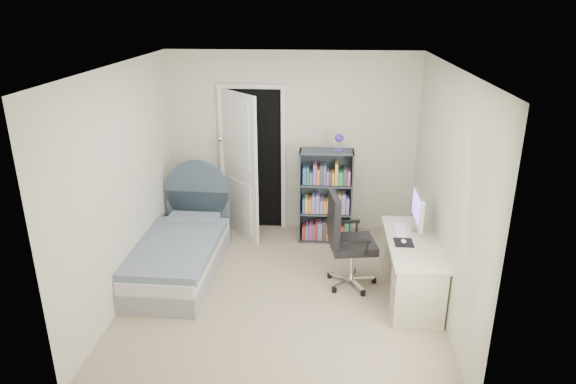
# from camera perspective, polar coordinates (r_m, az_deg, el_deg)

# --- Properties ---
(room_shell) EXTENTS (3.50, 3.70, 2.60)m
(room_shell) POSITION_cam_1_polar(r_m,az_deg,el_deg) (5.40, -0.77, 0.48)
(room_shell) COLOR gray
(room_shell) RESTS_ON ground
(door) EXTENTS (0.92, 0.64, 2.06)m
(door) POSITION_cam_1_polar(r_m,az_deg,el_deg) (7.03, -4.86, 3.35)
(door) COLOR black
(door) RESTS_ON ground
(bed) EXTENTS (0.93, 1.89, 1.15)m
(bed) POSITION_cam_1_polar(r_m,az_deg,el_deg) (6.35, -11.77, -6.50)
(bed) COLOR gray
(bed) RESTS_ON ground
(nightstand) EXTENTS (0.37, 0.37, 0.55)m
(nightstand) POSITION_cam_1_polar(r_m,az_deg,el_deg) (7.41, -10.91, -1.57)
(nightstand) COLOR tan
(nightstand) RESTS_ON ground
(floor_lamp) EXTENTS (0.20, 0.20, 1.37)m
(floor_lamp) POSITION_cam_1_polar(r_m,az_deg,el_deg) (7.34, -7.54, 0.09)
(floor_lamp) COLOR silver
(floor_lamp) RESTS_ON ground
(bookcase) EXTENTS (0.71, 0.30, 1.51)m
(bookcase) POSITION_cam_1_polar(r_m,az_deg,el_deg) (6.92, 4.28, -0.93)
(bookcase) COLOR #36404A
(bookcase) RESTS_ON ground
(desk) EXTENTS (0.55, 1.37, 1.12)m
(desk) POSITION_cam_1_polar(r_m,az_deg,el_deg) (5.85, 13.51, -7.94)
(desk) COLOR beige
(desk) RESTS_ON ground
(office_chair) EXTENTS (0.60, 0.61, 1.12)m
(office_chair) POSITION_cam_1_polar(r_m,az_deg,el_deg) (5.82, 6.35, -4.93)
(office_chair) COLOR silver
(office_chair) RESTS_ON ground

